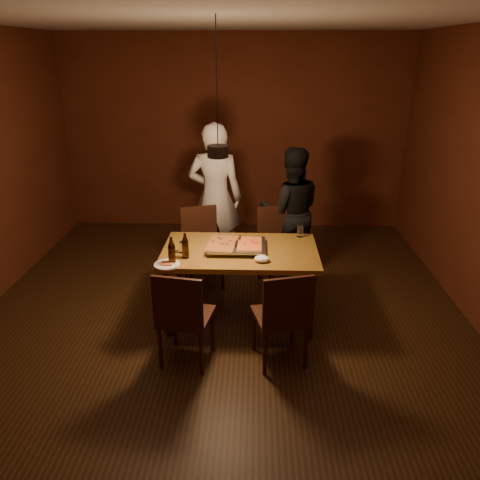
{
  "coord_description": "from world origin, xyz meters",
  "views": [
    {
      "loc": [
        0.32,
        -3.92,
        2.53
      ],
      "look_at": [
        0.18,
        0.24,
        0.85
      ],
      "focal_mm": 35.0,
      "sensor_mm": 36.0,
      "label": 1
    }
  ],
  "objects_px": {
    "dining_table": "(240,256)",
    "pendant_lamp": "(218,150)",
    "chair_far_right": "(277,239)",
    "beer_bottle_a": "(172,251)",
    "beer_bottle_b": "(185,246)",
    "plate_slice": "(167,265)",
    "chair_far_left": "(201,239)",
    "chair_near_left": "(182,311)",
    "diner_white": "(215,197)",
    "chair_near_right": "(284,311)",
    "diner_dark": "(291,211)",
    "pizza_tray": "(237,247)"
  },
  "relations": [
    {
      "from": "plate_slice",
      "to": "diner_dark",
      "type": "bearing_deg",
      "value": 51.63
    },
    {
      "from": "dining_table",
      "to": "chair_far_left",
      "type": "relative_size",
      "value": 2.83
    },
    {
      "from": "pizza_tray",
      "to": "diner_white",
      "type": "height_order",
      "value": "diner_white"
    },
    {
      "from": "chair_near_right",
      "to": "diner_dark",
      "type": "bearing_deg",
      "value": 69.86
    },
    {
      "from": "beer_bottle_b",
      "to": "beer_bottle_a",
      "type": "bearing_deg",
      "value": -127.19
    },
    {
      "from": "diner_white",
      "to": "chair_far_right",
      "type": "bearing_deg",
      "value": 155.85
    },
    {
      "from": "chair_far_left",
      "to": "diner_dark",
      "type": "relative_size",
      "value": 0.35
    },
    {
      "from": "beer_bottle_b",
      "to": "diner_white",
      "type": "relative_size",
      "value": 0.14
    },
    {
      "from": "chair_near_left",
      "to": "diner_dark",
      "type": "relative_size",
      "value": 0.32
    },
    {
      "from": "chair_near_left",
      "to": "chair_near_right",
      "type": "distance_m",
      "value": 0.84
    },
    {
      "from": "pizza_tray",
      "to": "beer_bottle_b",
      "type": "bearing_deg",
      "value": -157.71
    },
    {
      "from": "diner_dark",
      "to": "dining_table",
      "type": "bearing_deg",
      "value": 59.21
    },
    {
      "from": "chair_far_left",
      "to": "beer_bottle_a",
      "type": "height_order",
      "value": "beer_bottle_a"
    },
    {
      "from": "chair_near_right",
      "to": "beer_bottle_a",
      "type": "distance_m",
      "value": 1.13
    },
    {
      "from": "dining_table",
      "to": "diner_white",
      "type": "distance_m",
      "value": 1.32
    },
    {
      "from": "chair_far_right",
      "to": "dining_table",
      "type": "bearing_deg",
      "value": 45.14
    },
    {
      "from": "dining_table",
      "to": "plate_slice",
      "type": "height_order",
      "value": "plate_slice"
    },
    {
      "from": "chair_far_left",
      "to": "diner_white",
      "type": "xyz_separation_m",
      "value": [
        0.13,
        0.46,
        0.36
      ]
    },
    {
      "from": "pendant_lamp",
      "to": "diner_dark",
      "type": "bearing_deg",
      "value": 61.67
    },
    {
      "from": "plate_slice",
      "to": "beer_bottle_a",
      "type": "bearing_deg",
      "value": 43.37
    },
    {
      "from": "chair_far_left",
      "to": "beer_bottle_a",
      "type": "xyz_separation_m",
      "value": [
        -0.13,
        -1.14,
        0.34
      ]
    },
    {
      "from": "beer_bottle_b",
      "to": "plate_slice",
      "type": "distance_m",
      "value": 0.25
    },
    {
      "from": "chair_far_left",
      "to": "chair_far_right",
      "type": "bearing_deg",
      "value": 164.29
    },
    {
      "from": "plate_slice",
      "to": "diner_white",
      "type": "distance_m",
      "value": 1.68
    },
    {
      "from": "pizza_tray",
      "to": "beer_bottle_a",
      "type": "relative_size",
      "value": 2.16
    },
    {
      "from": "pendant_lamp",
      "to": "chair_near_left",
      "type": "bearing_deg",
      "value": -115.47
    },
    {
      "from": "beer_bottle_a",
      "to": "chair_near_left",
      "type": "bearing_deg",
      "value": -72.09
    },
    {
      "from": "dining_table",
      "to": "plate_slice",
      "type": "bearing_deg",
      "value": -149.02
    },
    {
      "from": "beer_bottle_a",
      "to": "beer_bottle_b",
      "type": "relative_size",
      "value": 1.05
    },
    {
      "from": "dining_table",
      "to": "pendant_lamp",
      "type": "xyz_separation_m",
      "value": [
        -0.18,
        -0.24,
        1.08
      ]
    },
    {
      "from": "chair_far_left",
      "to": "chair_near_left",
      "type": "relative_size",
      "value": 1.09
    },
    {
      "from": "chair_near_left",
      "to": "diner_white",
      "type": "distance_m",
      "value": 2.1
    },
    {
      "from": "chair_near_left",
      "to": "plate_slice",
      "type": "relative_size",
      "value": 2.1
    },
    {
      "from": "pizza_tray",
      "to": "beer_bottle_b",
      "type": "height_order",
      "value": "beer_bottle_b"
    },
    {
      "from": "chair_near_right",
      "to": "chair_far_left",
      "type": "bearing_deg",
      "value": 103.85
    },
    {
      "from": "dining_table",
      "to": "beer_bottle_b",
      "type": "bearing_deg",
      "value": -157.07
    },
    {
      "from": "chair_far_right",
      "to": "pizza_tray",
      "type": "height_order",
      "value": "chair_far_right"
    },
    {
      "from": "dining_table",
      "to": "chair_near_right",
      "type": "bearing_deg",
      "value": -63.53
    },
    {
      "from": "beer_bottle_a",
      "to": "plate_slice",
      "type": "height_order",
      "value": "beer_bottle_a"
    },
    {
      "from": "chair_far_left",
      "to": "plate_slice",
      "type": "distance_m",
      "value": 1.21
    },
    {
      "from": "diner_white",
      "to": "pendant_lamp",
      "type": "height_order",
      "value": "pendant_lamp"
    },
    {
      "from": "beer_bottle_b",
      "to": "chair_far_left",
      "type": "bearing_deg",
      "value": 88.65
    },
    {
      "from": "dining_table",
      "to": "chair_far_left",
      "type": "height_order",
      "value": "chair_far_left"
    },
    {
      "from": "chair_far_left",
      "to": "beer_bottle_a",
      "type": "bearing_deg",
      "value": 65.42
    },
    {
      "from": "dining_table",
      "to": "chair_far_right",
      "type": "xyz_separation_m",
      "value": [
        0.4,
        0.83,
        -0.14
      ]
    },
    {
      "from": "chair_far_right",
      "to": "beer_bottle_b",
      "type": "height_order",
      "value": "beer_bottle_b"
    },
    {
      "from": "chair_near_right",
      "to": "pizza_tray",
      "type": "distance_m",
      "value": 0.92
    },
    {
      "from": "pendant_lamp",
      "to": "beer_bottle_b",
      "type": "bearing_deg",
      "value": 174.92
    },
    {
      "from": "beer_bottle_a",
      "to": "chair_far_left",
      "type": "bearing_deg",
      "value": 83.69
    },
    {
      "from": "chair_near_right",
      "to": "beer_bottle_a",
      "type": "relative_size",
      "value": 2.01
    }
  ]
}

